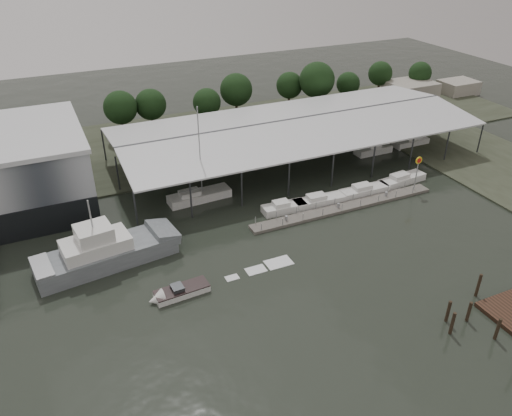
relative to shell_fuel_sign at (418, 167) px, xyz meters
name	(u,v)px	position (x,y,z in m)	size (l,w,h in m)	color
ground	(280,277)	(-27.00, -9.99, -3.93)	(200.00, 200.00, 0.00)	black
land_strip_far	(173,144)	(-27.00, 32.01, -3.83)	(140.00, 30.00, 0.30)	#3D4433
land_strip_east	(503,169)	(18.00, 0.01, -3.83)	(20.00, 60.00, 0.30)	#3D4433
covered_boat_shed	(296,123)	(-10.00, 18.01, 2.20)	(58.24, 24.00, 6.96)	#B9BABD
floating_dock	(344,207)	(-12.00, 0.01, -3.72)	(28.00, 2.00, 1.40)	#605C55
shell_fuel_sign	(418,167)	(0.00, 0.00, 0.00)	(1.10, 0.18, 5.55)	gray
distant_commercial_buildings	(425,90)	(32.03, 34.70, -2.08)	(22.00, 8.00, 4.00)	gray
grey_trawler	(107,251)	(-43.75, 0.79, -2.35)	(16.79, 6.91, 8.84)	slate
white_sailboat	(198,196)	(-29.43, 10.64, -3.26)	(9.07, 3.08, 13.86)	white
speedboat_underway	(177,293)	(-38.26, -8.26, -3.53)	(17.49, 3.25, 2.00)	white
moored_cruiser_0	(284,207)	(-19.92, 2.81, -3.31)	(6.18, 2.52, 1.70)	white
moored_cruiser_1	(319,201)	(-14.63, 2.44, -3.31)	(7.52, 2.57, 1.70)	white
moored_cruiser_2	(364,191)	(-7.11, 2.35, -3.31)	(7.53, 2.35, 1.70)	white
moored_cruiser_3	(401,180)	(0.08, 2.92, -3.31)	(8.14, 3.06, 1.70)	white
mooring_pilings	(477,321)	(-13.48, -25.08, -2.91)	(6.79, 9.32, 3.60)	#2F2217
horizon_tree_line	(273,88)	(-4.45, 37.65, 1.91)	(71.53, 10.39, 10.56)	black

